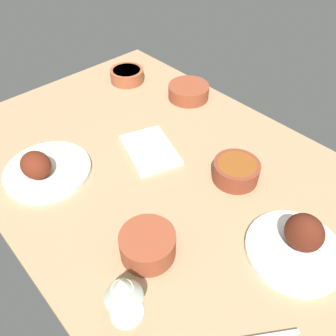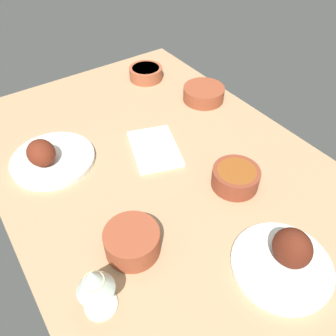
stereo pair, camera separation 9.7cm
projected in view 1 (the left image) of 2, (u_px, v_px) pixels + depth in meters
dining_table at (168, 178)px, 100.14cm from camera, size 140.00×90.00×4.00cm
plate_far_side at (299, 243)px, 77.79cm from camera, size 22.88×22.88×11.05cm
plate_center_main at (44, 169)px, 96.72cm from camera, size 25.02×25.02×8.57cm
bowl_onions at (148, 244)px, 77.18cm from camera, size 13.10×13.10×6.48cm
bowl_potatoes at (189, 91)px, 125.95cm from camera, size 15.22×15.22×5.14cm
bowl_cream at (127, 75)px, 134.97cm from camera, size 13.38×13.38×4.89cm
bowl_soup at (236, 170)px, 95.06cm from camera, size 13.15×13.15×5.69cm
wine_glass at (123, 291)px, 62.49cm from camera, size 7.60×7.60×14.00cm
folded_napkin at (150, 150)px, 105.19cm from camera, size 23.35×19.60×1.20cm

